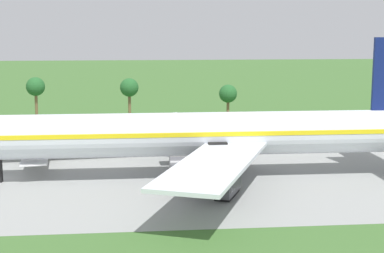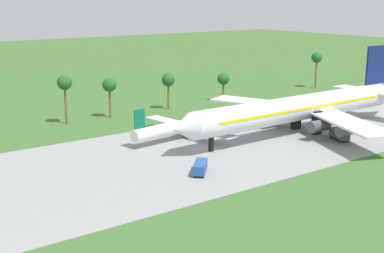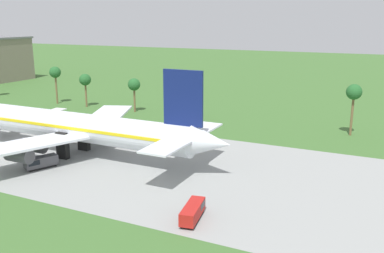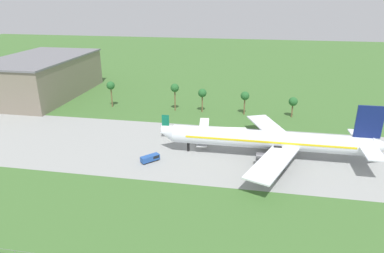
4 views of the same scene
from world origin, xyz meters
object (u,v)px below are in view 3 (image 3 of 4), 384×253
at_px(regional_aircraft, 28,118).
at_px(fuel_truck, 40,162).
at_px(catering_van, 193,211).
at_px(jet_airliner, 67,126).

bearing_deg(regional_aircraft, fuel_truck, -40.52).
distance_m(regional_aircraft, fuel_truck, 32.76).
bearing_deg(fuel_truck, catering_van, -10.51).
relative_size(jet_airliner, fuel_truck, 11.41).
relative_size(fuel_truck, catering_van, 0.92).
distance_m(jet_airliner, catering_van, 39.17).
relative_size(regional_aircraft, catering_van, 4.43).
bearing_deg(fuel_truck, jet_airliner, 99.19).
height_order(jet_airliner, catering_van, jet_airliner).
distance_m(jet_airliner, regional_aircraft, 26.38).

